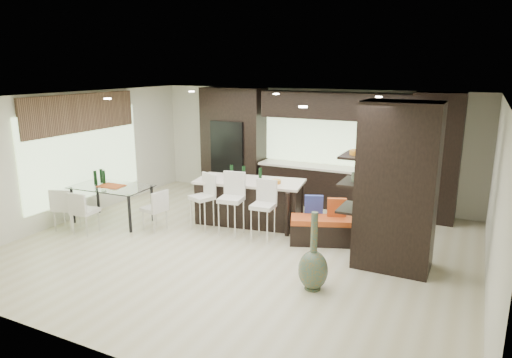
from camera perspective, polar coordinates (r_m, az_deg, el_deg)
The scene contains 22 objects.
ground at distance 8.42m, azimuth -1.83°, elevation -8.51°, with size 8.00×8.00×0.00m, color beige.
back_wall at distance 11.15m, azimuth 6.63°, elevation 4.22°, with size 8.00×0.02×2.70m, color beige.
left_wall at distance 10.47m, azimuth -21.62°, elevation 2.69°, with size 0.02×7.00×2.70m, color beige.
right_wall at distance 7.12m, azimuth 27.87°, elevation -2.92°, with size 0.02×7.00×2.70m, color beige.
ceiling at distance 7.80m, azimuth -1.98°, elevation 10.15°, with size 8.00×7.00×0.02m, color white.
window_left at distance 10.57m, azimuth -20.68°, elevation 2.87°, with size 0.04×3.20×1.90m, color #B2D199.
window_back at distance 10.90m, azimuth 9.56°, elevation 4.96°, with size 3.40×0.04×1.20m, color #B2D199.
stone_accent at distance 10.43m, azimuth -20.99°, elevation 7.72°, with size 0.08×3.00×0.80m, color brown.
ceiling_spots at distance 8.02m, azimuth -1.12°, elevation 10.12°, with size 4.00×3.00×0.02m, color white.
back_cabinetry at distance 10.69m, azimuth 8.55°, elevation 3.74°, with size 6.80×0.68×2.70m, color black.
refrigerator at distance 11.66m, azimuth -2.90°, elevation 2.72°, with size 0.90×0.68×1.90m, color black.
partition_column at distance 7.57m, azimuth 17.23°, elevation -0.96°, with size 1.20×0.80×2.70m, color black.
kitchen_island at distance 9.54m, azimuth -0.78°, elevation -2.84°, with size 2.20×0.95×0.92m, color black.
stool_left at distance 9.23m, azimuth -6.73°, elevation -3.54°, with size 0.40×0.40×0.92m, color silver.
stool_mid at distance 8.87m, azimuth -3.11°, elevation -3.94°, with size 0.44×0.44×0.99m, color silver.
stool_right at distance 8.59m, azimuth 0.89°, elevation -4.74°, with size 0.41×0.41×0.93m, color silver.
bench at distance 8.61m, azimuth 8.64°, elevation -6.38°, with size 1.29×0.50×0.50m, color black.
floor_vase at distance 6.76m, azimuth 7.21°, elevation -8.95°, with size 0.44×0.44×1.19m, color #435039, non-canonical shape.
dining_table at distance 10.07m, azimuth -17.48°, elevation -3.02°, with size 1.62×0.91×0.78m, color white.
chair_near at distance 9.57m, azimuth -20.56°, elevation -4.11°, with size 0.43×0.43×0.79m, color silver.
chair_far at distance 9.93m, azimuth -22.59°, elevation -3.62°, with size 0.43×0.43×0.80m, color silver.
chair_end at distance 9.37m, azimuth -12.58°, elevation -3.99°, with size 0.42×0.42×0.77m, color silver.
Camera 1 is at (3.68, -6.86, 3.22)m, focal length 32.00 mm.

